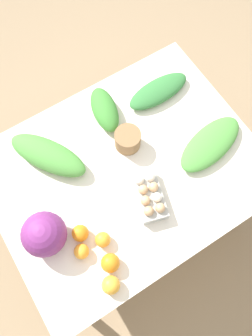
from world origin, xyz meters
name	(u,v)px	position (x,y,z in m)	size (l,w,h in m)	color
ground_plane	(126,205)	(0.00, 0.00, 0.00)	(8.00, 8.00, 0.00)	#937A5B
dining_table	(126,176)	(0.00, 0.00, 0.61)	(1.25, 0.97, 0.70)	silver
cabbage_purple	(44,234)	(0.45, 0.09, 0.80)	(0.19, 0.19, 0.19)	#7A2D75
egg_carton	(149,195)	(-0.01, 0.17, 0.75)	(0.17, 0.25, 0.09)	#A8A8A3
paper_bag	(128,140)	(-0.08, -0.11, 0.75)	(0.12, 0.12, 0.10)	olive
greens_bunch_dandelion	(158,91)	(-0.36, -0.26, 0.73)	(0.34, 0.13, 0.06)	#337538
greens_bunch_beet_tops	(210,144)	(-0.40, 0.11, 0.74)	(0.38, 0.17, 0.06)	#4C933D
greens_bunch_kale	(48,155)	(0.28, -0.24, 0.75)	(0.39, 0.15, 0.10)	#4C933D
greens_bunch_chard	(105,110)	(-0.07, -0.31, 0.75)	(0.25, 0.12, 0.09)	#3D8433
orange_0	(103,240)	(0.26, 0.23, 0.74)	(0.07, 0.07, 0.07)	orange
orange_1	(111,285)	(0.33, 0.40, 0.74)	(0.08, 0.08, 0.08)	#F9A833
orange_2	(110,263)	(0.28, 0.33, 0.74)	(0.08, 0.08, 0.08)	orange
orange_3	(82,251)	(0.36, 0.22, 0.74)	(0.07, 0.07, 0.07)	orange
orange_4	(80,233)	(0.33, 0.15, 0.74)	(0.07, 0.07, 0.07)	orange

